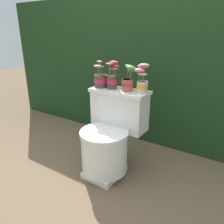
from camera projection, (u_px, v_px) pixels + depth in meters
ground_plane at (97, 174)px, 1.96m from camera, size 12.00×12.00×0.00m
hedge_backdrop at (159, 67)px, 2.74m from camera, size 3.98×1.05×1.58m
toilet at (110, 136)px, 1.91m from camera, size 0.52×0.56×0.73m
potted_plant_left at (101, 79)px, 1.97m from camera, size 0.13×0.13×0.23m
potted_plant_midleft at (112, 77)px, 1.90m from camera, size 0.11×0.11×0.24m
potted_plant_middle at (128, 80)px, 1.83m from camera, size 0.12×0.10×0.22m
potted_plant_midright at (142, 80)px, 1.76m from camera, size 0.12×0.10×0.24m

